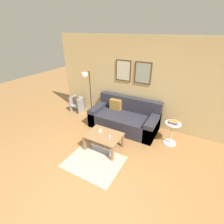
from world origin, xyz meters
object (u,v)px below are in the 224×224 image
Objects in this scene: couch at (124,118)px; book_stack at (173,122)px; cell_phone at (100,131)px; step_stool at (77,104)px; floor_lamp at (88,89)px; coffee_table at (104,137)px; storage_bin at (104,146)px; side_table at (172,131)px; remote_control at (110,137)px.

book_stack is at bearing -6.45° from couch.
step_stool is (-1.72, 1.17, -0.12)m from cell_phone.
cell_phone is (1.08, -1.02, -0.58)m from floor_lamp.
coffee_table reaches higher than storage_bin.
couch reaches higher than book_stack.
coffee_table is 1.55× the size of step_stool.
book_stack is 3.32m from step_stool.
step_stool is at bearing 175.06° from book_stack.
side_table is at bearing 62.93° from book_stack.
step_stool is at bearing 145.89° from coffee_table.
remote_control is (-1.23, -1.02, 0.05)m from side_table.
side_table is (1.38, -0.15, 0.07)m from couch.
couch is at bearing 79.61° from remote_control.
coffee_table is 0.55× the size of floor_lamp.
remote_control is (0.15, -1.17, 0.12)m from couch.
side_table is at bearing -2.65° from floor_lamp.
floor_lamp reaches higher than step_stool.
couch is 1.07m from cell_phone.
book_stack reaches higher than cell_phone.
floor_lamp is at bearing -178.75° from couch.
side_table is 4.35× the size of cell_phone.
cell_phone is at bearing 142.04° from storage_bin.
floor_lamp reaches higher than book_stack.
couch reaches higher than storage_bin.
couch is at bearing 88.74° from coffee_table.
book_stack is (1.40, 1.02, 0.54)m from storage_bin.
storage_bin is at bearing -90.84° from couch.
remote_control reaches higher than coffee_table.
cell_phone is at bearing -150.29° from side_table.
floor_lamp reaches higher than side_table.
side_table reaches higher than storage_bin.
floor_lamp is at bearing -13.54° from step_stool.
side_table is 4.06× the size of remote_control.
floor_lamp is 1.59m from cell_phone.
book_stack is at bearing 35.30° from coffee_table.
cell_phone reaches higher than storage_bin.
couch is at bearing 173.55° from book_stack.
floor_lamp is 6.42× the size of book_stack.
cell_phone reaches higher than coffee_table.
floor_lamp reaches higher than coffee_table.
remote_control is at bearing -6.30° from coffee_table.
couch is at bearing 173.81° from side_table.
book_stack reaches higher than side_table.
storage_bin is 2.18× the size of book_stack.
coffee_table is 1.75m from book_stack.
storage_bin is at bearing -143.76° from book_stack.
cell_phone is (-0.19, -1.05, 0.12)m from couch.
floor_lamp is at bearing 123.26° from remote_control.
floor_lamp is (-1.24, 1.12, 0.66)m from coffee_table.
storage_bin is 2.31m from step_stool.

